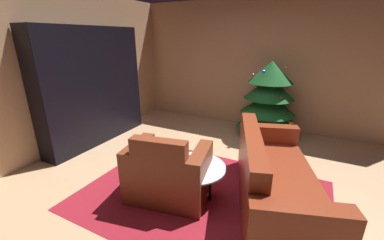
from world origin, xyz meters
The scene contains 11 objects.
ground_plane centered at (0.00, 0.00, 0.00)m, with size 6.47×6.47×0.00m, color tan.
wall_back centered at (0.00, 2.71, 1.32)m, with size 5.51×0.06×2.64m, color tan.
wall_left centered at (-2.73, 0.00, 1.32)m, with size 0.06×5.49×2.64m, color tan.
area_rug centered at (0.01, -0.18, 0.00)m, with size 2.96×2.13×0.01m, color maroon.
bookshelf_unit centered at (-2.46, 0.61, 1.04)m, with size 0.38×2.09×2.07m.
armchair_red centered at (-0.35, -0.39, 0.32)m, with size 1.06×0.82×0.87m.
couch_red centered at (0.81, 0.03, 0.31)m, with size 1.37×2.11×0.89m.
coffee_table centered at (-0.08, -0.24, 0.39)m, with size 0.78×0.78×0.42m.
book_stack_on_table centered at (-0.03, -0.19, 0.48)m, with size 0.23×0.17×0.13m.
bottle_on_table centered at (-0.29, -0.22, 0.53)m, with size 0.07×0.07×0.28m.
decorated_tree centered at (0.33, 2.16, 0.74)m, with size 1.15×1.15×1.48m.
Camera 1 is at (1.06, -2.53, 1.90)m, focal length 22.63 mm.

